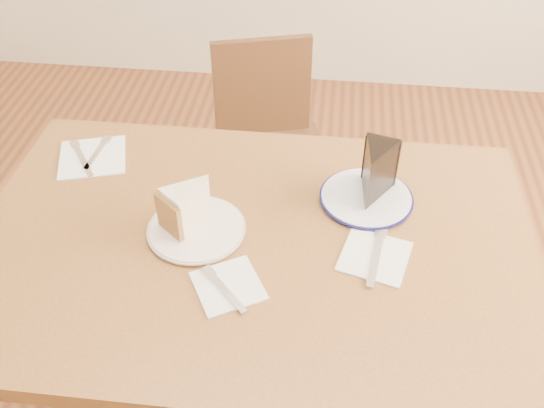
% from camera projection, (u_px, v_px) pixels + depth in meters
% --- Properties ---
extents(table, '(1.20, 0.80, 0.75)m').
position_uv_depth(table, '(252.00, 272.00, 1.35)').
color(table, '#573417').
rests_on(table, ground).
extents(chair_far, '(0.48, 0.48, 0.78)m').
position_uv_depth(chair_far, '(268.00, 150.00, 2.05)').
color(chair_far, '#351D10').
rests_on(chair_far, ground).
extents(plate_cream, '(0.20, 0.20, 0.01)m').
position_uv_depth(plate_cream, '(196.00, 229.00, 1.30)').
color(plate_cream, white).
rests_on(plate_cream, table).
extents(plate_navy, '(0.20, 0.20, 0.01)m').
position_uv_depth(plate_navy, '(366.00, 198.00, 1.38)').
color(plate_navy, white).
rests_on(plate_navy, table).
extents(carrot_cake, '(0.12, 0.13, 0.09)m').
position_uv_depth(carrot_cake, '(191.00, 205.00, 1.29)').
color(carrot_cake, beige).
rests_on(carrot_cake, plate_cream).
extents(chocolate_cake, '(0.10, 0.13, 0.12)m').
position_uv_depth(chocolate_cake, '(374.00, 175.00, 1.34)').
color(chocolate_cake, black).
rests_on(chocolate_cake, plate_navy).
extents(napkin_cream, '(0.17, 0.17, 0.00)m').
position_uv_depth(napkin_cream, '(228.00, 286.00, 1.19)').
color(napkin_cream, white).
rests_on(napkin_cream, table).
extents(napkin_navy, '(0.16, 0.16, 0.00)m').
position_uv_depth(napkin_navy, '(375.00, 256.00, 1.25)').
color(napkin_navy, white).
rests_on(napkin_navy, table).
extents(napkin_spare, '(0.20, 0.20, 0.00)m').
position_uv_depth(napkin_spare, '(92.00, 157.00, 1.50)').
color(napkin_spare, white).
rests_on(napkin_spare, table).
extents(fork_cream, '(0.11, 0.11, 0.00)m').
position_uv_depth(fork_cream, '(224.00, 290.00, 1.18)').
color(fork_cream, silver).
rests_on(fork_cream, napkin_cream).
extents(knife_navy, '(0.04, 0.17, 0.00)m').
position_uv_depth(knife_navy, '(376.00, 257.00, 1.24)').
color(knife_navy, silver).
rests_on(knife_navy, napkin_navy).
extents(fork_spare, '(0.03, 0.14, 0.00)m').
position_uv_depth(fork_spare, '(97.00, 153.00, 1.51)').
color(fork_spare, white).
rests_on(fork_spare, napkin_spare).
extents(knife_spare, '(0.10, 0.14, 0.00)m').
position_uv_depth(knife_spare, '(82.00, 158.00, 1.49)').
color(knife_spare, silver).
rests_on(knife_spare, napkin_spare).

